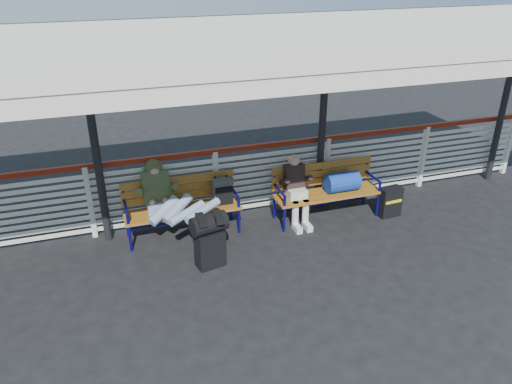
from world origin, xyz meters
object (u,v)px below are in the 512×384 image
object	(u,v)px
luggage_stack	(210,238)
bench_left	(192,199)
bench_right	(333,184)
suitcase_side	(390,202)
traveler_man	(175,205)
companion_person	(296,189)

from	to	relation	value
luggage_stack	bench_left	bearing A→B (deg)	79.77
bench_right	bench_left	bearing A→B (deg)	174.82
bench_right	suitcase_side	world-z (taller)	bench_right
bench_right	traveler_man	size ratio (longest dim) A/B	1.10
luggage_stack	bench_right	world-z (taller)	bench_right
luggage_stack	suitcase_side	bearing A→B (deg)	-3.30
luggage_stack	bench_right	bearing A→B (deg)	7.26
bench_left	bench_right	size ratio (longest dim) A/B	1.00
bench_left	traveler_man	world-z (taller)	traveler_man
traveler_man	companion_person	xyz separation A→B (m)	(2.00, 0.13, -0.11)
traveler_man	companion_person	world-z (taller)	traveler_man
luggage_stack	suitcase_side	xyz separation A→B (m)	(3.25, 0.51, -0.19)
luggage_stack	companion_person	world-z (taller)	companion_person
bench_left	suitcase_side	size ratio (longest dim) A/B	3.47
luggage_stack	traveler_man	distance (m)	0.81
luggage_stack	bench_right	size ratio (longest dim) A/B	0.46
bench_right	companion_person	bearing A→B (deg)	-179.06
luggage_stack	suitcase_side	size ratio (longest dim) A/B	1.60
traveler_man	bench_left	bearing A→B (deg)	48.74
companion_person	suitcase_side	xyz separation A→B (m)	(1.60, -0.30, -0.34)
traveler_man	luggage_stack	bearing A→B (deg)	-63.30
bench_right	suitcase_side	bearing A→B (deg)	-18.31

